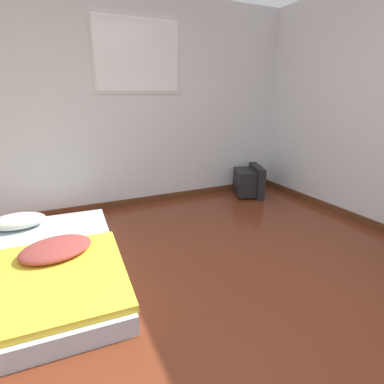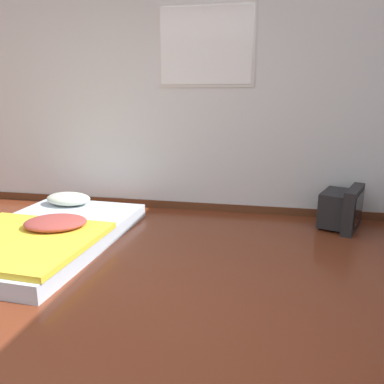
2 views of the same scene
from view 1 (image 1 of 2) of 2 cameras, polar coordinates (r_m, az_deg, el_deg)
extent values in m
plane|color=maroon|center=(2.02, 0.86, -26.93)|extent=(20.00, 20.00, 0.00)
cube|color=silver|center=(3.91, -16.48, 15.40)|extent=(7.47, 0.06, 2.60)
cube|color=#562D19|center=(4.11, -14.86, -2.33)|extent=(7.47, 0.02, 0.09)
cube|color=silver|center=(3.99, -10.35, 24.19)|extent=(1.08, 0.01, 0.88)
cube|color=white|center=(3.99, -10.33, 24.20)|extent=(1.01, 0.01, 0.81)
cube|color=silver|center=(2.85, -27.22, -12.55)|extent=(1.34, 2.03, 0.14)
ellipsoid|color=silver|center=(3.52, -30.27, -4.81)|extent=(0.54, 0.37, 0.14)
cube|color=yellow|center=(2.49, -28.11, -14.80)|extent=(1.33, 1.20, 0.05)
ellipsoid|color=#993D38|center=(2.72, -24.48, -9.79)|extent=(0.65, 0.56, 0.11)
cube|color=black|center=(4.50, 9.98, 1.91)|extent=(0.40, 0.52, 0.36)
cube|color=black|center=(4.54, 12.18, 2.15)|extent=(0.31, 0.56, 0.45)
cube|color=black|center=(4.55, 12.87, 2.29)|extent=(0.17, 0.43, 0.32)
camera|label=2|loc=(1.84, 79.73, 1.21)|focal=35.00mm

